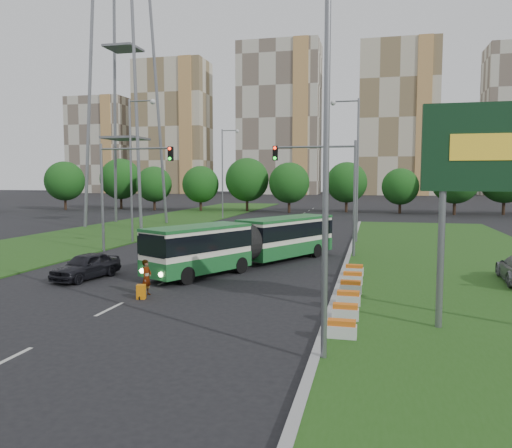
% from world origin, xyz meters
% --- Properties ---
extents(ground, '(360.00, 360.00, 0.00)m').
position_xyz_m(ground, '(0.00, 0.00, 0.00)').
color(ground, black).
rests_on(ground, ground).
extents(grass_median, '(14.00, 60.00, 0.15)m').
position_xyz_m(grass_median, '(13.00, 8.00, 0.07)').
color(grass_median, '#224C15').
rests_on(grass_median, ground).
extents(median_kerb, '(0.30, 60.00, 0.18)m').
position_xyz_m(median_kerb, '(6.05, 8.00, 0.09)').
color(median_kerb, gray).
rests_on(median_kerb, ground).
extents(left_verge, '(12.00, 110.00, 0.10)m').
position_xyz_m(left_verge, '(-18.00, 25.00, 0.05)').
color(left_verge, '#224C15').
rests_on(left_verge, ground).
extents(lane_markings, '(0.20, 100.00, 0.01)m').
position_xyz_m(lane_markings, '(-3.00, 20.00, 0.00)').
color(lane_markings, '#AEAFA8').
rests_on(lane_markings, ground).
extents(flower_planters, '(1.10, 11.50, 0.60)m').
position_xyz_m(flower_planters, '(6.70, -2.50, 0.45)').
color(flower_planters, silver).
rests_on(flower_planters, grass_median).
extents(traffic_mast_median, '(5.76, 0.32, 8.00)m').
position_xyz_m(traffic_mast_median, '(4.78, 10.00, 5.35)').
color(traffic_mast_median, slate).
rests_on(traffic_mast_median, ground).
extents(traffic_mast_left, '(5.76, 0.32, 8.00)m').
position_xyz_m(traffic_mast_left, '(-10.38, 9.00, 5.35)').
color(traffic_mast_left, slate).
rests_on(traffic_mast_left, ground).
extents(street_lamps, '(36.00, 60.00, 12.00)m').
position_xyz_m(street_lamps, '(-3.00, 10.00, 6.00)').
color(street_lamps, slate).
rests_on(street_lamps, ground).
extents(transmission_pylon, '(12.00, 12.00, 44.00)m').
position_xyz_m(transmission_pylon, '(-20.00, 28.00, 22.00)').
color(transmission_pylon, slate).
rests_on(transmission_pylon, ground).
extents(tree_line, '(120.00, 8.00, 9.00)m').
position_xyz_m(tree_line, '(10.00, 55.00, 4.50)').
color(tree_line, '#175115').
rests_on(tree_line, ground).
extents(apartment_tower_west, '(26.00, 15.00, 48.00)m').
position_xyz_m(apartment_tower_west, '(-65.00, 150.00, 24.00)').
color(apartment_tower_west, beige).
rests_on(apartment_tower_west, ground).
extents(apartment_tower_cwest, '(28.00, 15.00, 52.00)m').
position_xyz_m(apartment_tower_cwest, '(-25.00, 150.00, 26.00)').
color(apartment_tower_cwest, beige).
rests_on(apartment_tower_cwest, ground).
extents(apartment_tower_ceast, '(25.00, 15.00, 50.00)m').
position_xyz_m(apartment_tower_ceast, '(15.00, 150.00, 25.00)').
color(apartment_tower_ceast, beige).
rests_on(apartment_tower_ceast, ground).
extents(midrise_west, '(22.00, 14.00, 36.00)m').
position_xyz_m(midrise_west, '(-95.00, 150.00, 18.00)').
color(midrise_west, beige).
rests_on(midrise_west, ground).
extents(articulated_bus, '(2.35, 15.04, 2.48)m').
position_xyz_m(articulated_bus, '(-0.03, 5.31, 1.52)').
color(articulated_bus, silver).
rests_on(articulated_bus, ground).
extents(car_left_near, '(2.49, 4.45, 1.43)m').
position_xyz_m(car_left_near, '(-7.48, -0.56, 0.71)').
color(car_left_near, black).
rests_on(car_left_near, ground).
extents(car_left_far, '(1.72, 4.80, 1.58)m').
position_xyz_m(car_left_far, '(-7.76, 12.51, 0.79)').
color(car_left_far, black).
rests_on(car_left_far, ground).
extents(pedestrian, '(0.46, 0.65, 1.68)m').
position_xyz_m(pedestrian, '(-2.58, -3.33, 0.84)').
color(pedestrian, gray).
rests_on(pedestrian, ground).
extents(shopping_trolley, '(0.38, 0.40, 0.66)m').
position_xyz_m(shopping_trolley, '(-2.51, -4.06, 0.32)').
color(shopping_trolley, orange).
rests_on(shopping_trolley, ground).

